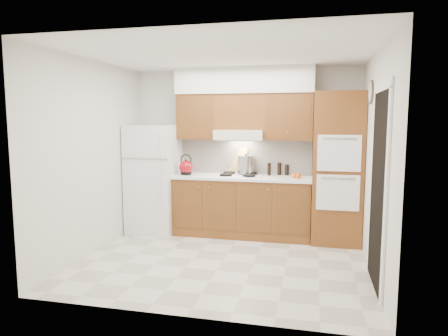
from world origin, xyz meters
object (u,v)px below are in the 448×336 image
oven_cabinet (337,168)px  kettle (186,167)px  fridge (154,179)px  stock_pot (246,165)px

oven_cabinet → kettle: (-2.30, -0.04, -0.04)m
fridge → kettle: bearing=-0.8°
stock_pot → oven_cabinet: bearing=-6.8°
oven_cabinet → stock_pot: 1.39m
fridge → stock_pot: bearing=7.8°
fridge → stock_pot: size_ratio=6.41×
fridge → oven_cabinet: size_ratio=0.78×
oven_cabinet → stock_pot: oven_cabinet is taller
fridge → oven_cabinet: (2.85, 0.03, 0.24)m
stock_pot → fridge: bearing=-172.2°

